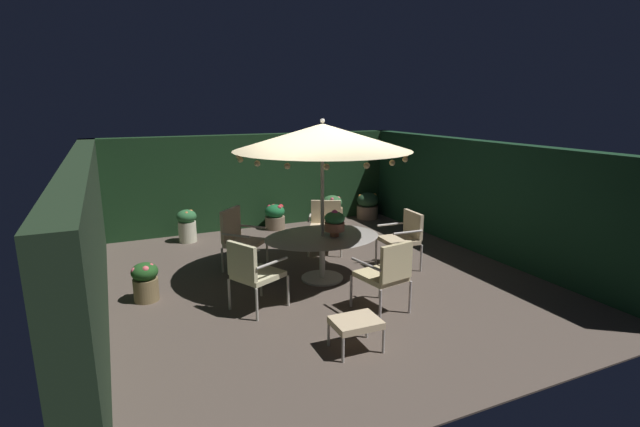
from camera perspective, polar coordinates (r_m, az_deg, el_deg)
ground_plane at (r=7.64m, az=0.11°, el=-7.72°), size 6.91×7.37×0.02m
hedge_backdrop_rear at (r=10.58m, az=-7.92°, el=3.99°), size 6.91×0.30×2.07m
hedge_backdrop_left at (r=6.70m, az=-26.53°, el=-2.83°), size 0.30×7.37×2.07m
hedge_backdrop_right at (r=9.18m, az=19.22°, el=1.92°), size 0.30×7.37×2.07m
patio_dining_table at (r=7.33m, az=0.28°, el=-3.72°), size 1.85×1.41×0.71m
patio_umbrella at (r=7.02m, az=0.30°, el=9.30°), size 2.69×2.69×2.52m
centerpiece_planter at (r=7.22m, az=1.80°, el=-1.00°), size 0.32×0.32×0.42m
patio_chair_north at (r=8.77m, az=0.68°, el=-1.14°), size 0.84×0.84×0.93m
patio_chair_northeast at (r=7.94m, az=-9.89°, el=-2.64°), size 0.82×0.82×1.02m
patio_chair_east at (r=6.31m, az=-8.25°, el=-6.91°), size 0.80×0.78×0.98m
patio_chair_southeast at (r=6.23m, az=8.10°, el=-7.04°), size 0.65×0.71×1.00m
patio_chair_south at (r=7.97m, az=10.21°, el=-2.59°), size 0.62×0.61×0.96m
ottoman_footrest at (r=5.41m, az=4.40°, el=-13.25°), size 0.54×0.43×0.37m
potted_plant_back_center at (r=7.09m, az=-20.57°, el=-7.68°), size 0.37×0.37×0.56m
potted_plant_right_far at (r=10.39m, az=-5.52°, el=-0.36°), size 0.44×0.44×0.55m
potted_plant_left_near at (r=9.73m, az=-15.93°, el=-1.30°), size 0.39×0.39×0.66m
potted_plant_back_left at (r=10.84m, az=1.48°, el=0.51°), size 0.50×0.50×0.65m
potted_plant_front_corner at (r=11.35m, az=5.83°, el=1.00°), size 0.52×0.52×0.63m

